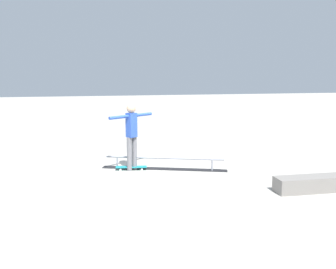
% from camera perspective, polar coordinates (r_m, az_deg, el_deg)
% --- Properties ---
extents(ground_plane, '(60.00, 60.00, 0.00)m').
position_cam_1_polar(ground_plane, '(9.92, -3.24, -5.49)').
color(ground_plane, '#ADA89E').
extents(grind_rail, '(3.18, 1.29, 0.32)m').
position_cam_1_polar(grind_rail, '(10.12, -0.59, -4.36)').
color(grind_rail, black).
rests_on(grind_rail, ground_plane).
extents(skate_ledge, '(2.43, 0.48, 0.32)m').
position_cam_1_polar(skate_ledge, '(9.08, 22.61, -6.57)').
color(skate_ledge, gray).
rests_on(skate_ledge, ground_plane).
extents(skater_main, '(1.19, 0.85, 1.72)m').
position_cam_1_polar(skater_main, '(9.90, -5.38, 0.38)').
color(skater_main, slate).
rests_on(skater_main, ground_plane).
extents(skateboard_main, '(0.82, 0.34, 0.09)m').
position_cam_1_polar(skateboard_main, '(10.11, -5.42, -4.80)').
color(skateboard_main, teal).
rests_on(skateboard_main, ground_plane).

